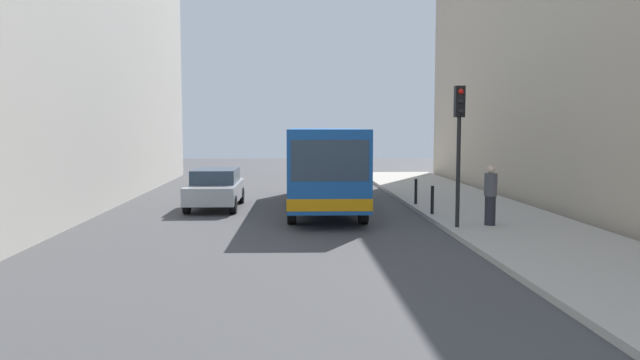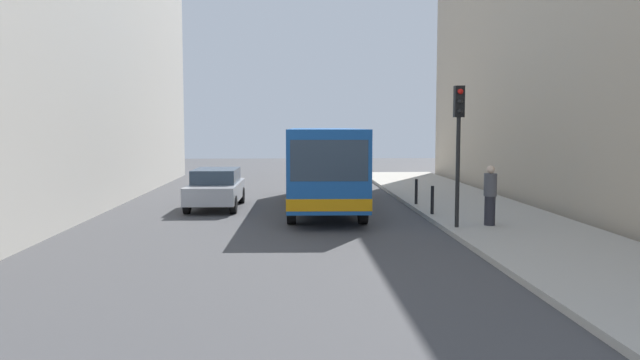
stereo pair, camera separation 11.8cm
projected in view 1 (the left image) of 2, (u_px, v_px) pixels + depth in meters
name	position (u px, v px, depth m)	size (l,w,h in m)	color
ground_plane	(332.00, 224.00, 19.65)	(80.00, 80.00, 0.00)	#424244
sidewalk	(499.00, 220.00, 19.93)	(4.40, 40.00, 0.15)	#ADA89E
building_right	(625.00, 19.00, 23.61)	(7.00, 32.00, 14.35)	#B2A38C
bus	(323.00, 162.00, 23.50)	(2.78, 11.08, 3.00)	#19519E
car_beside_bus	(216.00, 187.00, 23.37)	(1.92, 4.43, 1.48)	#A5A8AD
traffic_light	(459.00, 129.00, 17.86)	(0.28, 0.33, 4.10)	black
bollard_near	(432.00, 200.00, 20.79)	(0.11, 0.11, 0.95)	black
bollard_mid	(416.00, 191.00, 23.45)	(0.11, 0.11, 0.95)	black
pedestrian_near_signal	(490.00, 195.00, 18.39)	(0.38, 0.38, 1.79)	#26262D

